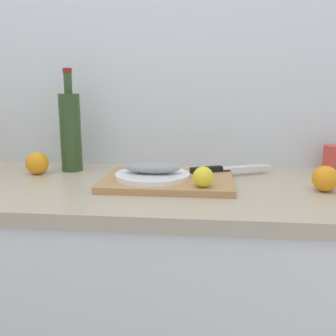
{
  "coord_description": "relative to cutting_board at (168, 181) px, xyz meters",
  "views": [
    {
      "loc": [
        0.23,
        -1.11,
        1.19
      ],
      "look_at": [
        0.11,
        0.02,
        0.95
      ],
      "focal_mm": 40.17,
      "sensor_mm": 36.0,
      "label": 1
    }
  ],
  "objects": [
    {
      "name": "back_wall",
      "position": [
        -0.11,
        0.31,
        0.34
      ],
      "size": [
        3.2,
        0.05,
        2.5
      ],
      "primitive_type": "cube",
      "color": "silver",
      "rests_on": "ground_plane"
    },
    {
      "name": "kitchen_counter",
      "position": [
        -0.11,
        -0.02,
        -0.46
      ],
      "size": [
        2.0,
        0.6,
        0.9
      ],
      "color": "white",
      "rests_on": "ground_plane"
    },
    {
      "name": "cutting_board",
      "position": [
        0.0,
        0.0,
        0.0
      ],
      "size": [
        0.4,
        0.29,
        0.02
      ],
      "primitive_type": "cube",
      "color": "tan",
      "rests_on": "kitchen_counter"
    },
    {
      "name": "white_plate",
      "position": [
        -0.05,
        -0.01,
        0.02
      ],
      "size": [
        0.23,
        0.23,
        0.01
      ],
      "primitive_type": "cylinder",
      "color": "white",
      "rests_on": "cutting_board"
    },
    {
      "name": "fish_fillet",
      "position": [
        -0.05,
        -0.01,
        0.04
      ],
      "size": [
        0.17,
        0.07,
        0.04
      ],
      "primitive_type": "ellipsoid",
      "color": "gray",
      "rests_on": "white_plate"
    },
    {
      "name": "chef_knife",
      "position": [
        0.17,
        0.11,
        0.02
      ],
      "size": [
        0.28,
        0.15,
        0.02
      ],
      "rotation": [
        0.0,
        0.0,
        0.43
      ],
      "color": "silver",
      "rests_on": "cutting_board"
    },
    {
      "name": "lemon_0",
      "position": [
        0.11,
        -0.1,
        0.04
      ],
      "size": [
        0.06,
        0.06,
        0.06
      ],
      "primitive_type": "sphere",
      "color": "yellow",
      "rests_on": "cutting_board"
    },
    {
      "name": "wine_bottle",
      "position": [
        -0.36,
        0.16,
        0.13
      ],
      "size": [
        0.07,
        0.07,
        0.36
      ],
      "color": "#2D4723",
      "rests_on": "kitchen_counter"
    },
    {
      "name": "coffee_mug_0",
      "position": [
        0.56,
        0.21,
        0.04
      ],
      "size": [
        0.12,
        0.08,
        0.1
      ],
      "color": "#CC3F38",
      "rests_on": "kitchen_counter"
    },
    {
      "name": "orange_1",
      "position": [
        0.46,
        -0.04,
        0.03
      ],
      "size": [
        0.07,
        0.07,
        0.07
      ],
      "primitive_type": "sphere",
      "color": "orange",
      "rests_on": "kitchen_counter"
    },
    {
      "name": "orange_2",
      "position": [
        -0.46,
        0.08,
        0.03
      ],
      "size": [
        0.08,
        0.08,
        0.08
      ],
      "primitive_type": "sphere",
      "color": "orange",
      "rests_on": "kitchen_counter"
    }
  ]
}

